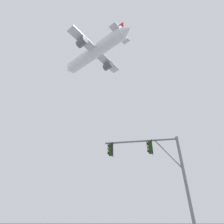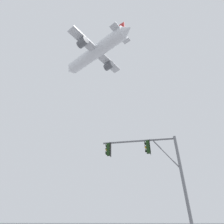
% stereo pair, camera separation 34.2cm
% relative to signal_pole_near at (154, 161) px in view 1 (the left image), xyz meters
% --- Properties ---
extents(signal_pole_near, '(5.33, 1.06, 6.56)m').
position_rel_signal_pole_near_xyz_m(signal_pole_near, '(0.00, 0.00, 0.00)').
color(signal_pole_near, slate).
rests_on(signal_pole_near, ground).
extents(airplane, '(26.22, 21.50, 8.24)m').
position_rel_signal_pole_near_xyz_m(airplane, '(-9.52, 29.36, 46.51)').
color(airplane, white).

